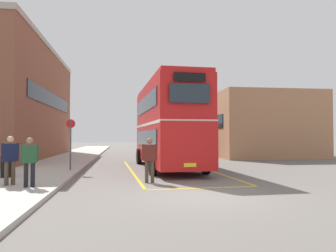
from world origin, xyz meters
name	(u,v)px	position (x,y,z in m)	size (l,w,h in m)	color
ground_plane	(155,161)	(0.00, 14.40, 0.00)	(135.60, 135.60, 0.00)	#66605B
sidewalk_left	(70,158)	(-6.50, 16.80, 0.07)	(4.00, 57.60, 0.14)	#B2ADA3
brick_building_left	(16,102)	(-10.81, 17.65, 4.49)	(5.55, 18.37, 8.98)	brown
depot_building_right	(251,126)	(9.71, 19.98, 2.76)	(8.49, 12.47, 5.51)	#AD7A56
double_decker_bus	(167,124)	(0.11, 8.56, 2.51)	(3.21, 10.30, 4.75)	black
single_deck_bus	(179,138)	(3.33, 23.06, 1.64)	(3.48, 9.59, 3.02)	black
pedestrian_boarding	(150,157)	(-1.33, 2.97, 1.02)	(0.58, 0.31, 1.75)	#473828
pedestrian_waiting_near	(30,159)	(-5.42, 1.61, 1.08)	(0.54, 0.32, 1.64)	black
pedestrian_waiting_far	(10,157)	(-6.21, 2.13, 1.11)	(0.52, 0.44, 1.68)	#473828
litter_bin	(6,166)	(-7.09, 4.43, 0.61)	(0.46, 0.46, 0.95)	black
bus_stop_sign	(71,139)	(-4.94, 6.96, 1.66)	(0.44, 0.08, 2.52)	#4C4C51
bay_marking_yellow	(173,172)	(0.16, 6.65, 0.00)	(4.82, 12.40, 0.01)	gold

